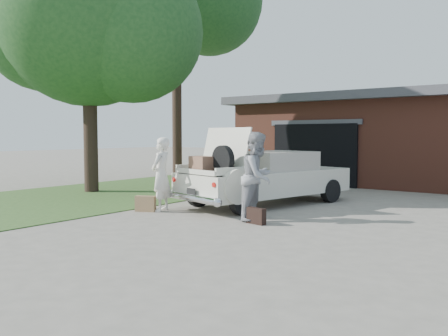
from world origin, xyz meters
The scene contains 9 objects.
ground centered at (0.00, 0.00, 0.00)m, with size 90.00×90.00×0.00m, color gray.
grass_strip centered at (-5.50, 3.00, 0.01)m, with size 6.00×16.00×0.02m, color #2D4C1E.
house centered at (0.98, 11.47, 1.67)m, with size 12.80×7.80×3.30m.
tree_left centered at (-6.19, 1.95, 5.36)m, with size 6.69×5.82×8.51m.
sedan centered at (-0.41, 2.93, 0.71)m, with size 2.92×5.13×1.98m.
woman_left centered at (-1.81, 0.54, 0.88)m, with size 0.64×0.42×1.75m, color silver.
woman_right centered at (0.68, 0.89, 0.93)m, with size 0.91×0.71×1.87m, color #929397.
suitcase_left centered at (-2.07, 0.27, 0.19)m, with size 0.48×0.15×0.37m, color #9F7A51.
suitcase_right centered at (0.88, 0.52, 0.17)m, with size 0.43×0.14×0.33m, color black.
Camera 1 is at (6.07, -7.48, 1.81)m, focal length 38.00 mm.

